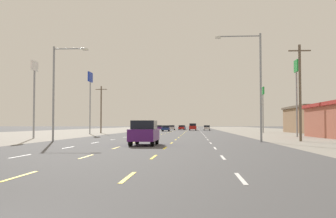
{
  "coord_description": "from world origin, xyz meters",
  "views": [
    {
      "loc": [
        3.85,
        -4.95,
        1.66
      ],
      "look_at": [
        0.64,
        40.61,
        3.52
      ],
      "focal_mm": 40.9,
      "sensor_mm": 36.0,
      "label": 1
    }
  ],
  "objects_px": {
    "pole_sign_right_row_1": "(297,80)",
    "streetlight_right_row_0": "(256,79)",
    "sedan_inner_left_near": "(166,128)",
    "streetlight_left_row_0": "(57,87)",
    "pole_sign_left_row_2": "(90,87)",
    "sedan_inner_left_farthest": "(172,127)",
    "sedan_center_turn_distant_a": "(183,127)",
    "sedan_center_turn_farther": "(181,128)",
    "suv_inner_right_mid": "(193,127)",
    "pole_sign_right_row_2": "(263,98)",
    "suv_center_turn_nearest": "(144,132)",
    "sedan_far_left_far": "(159,128)",
    "sedan_far_right_midfar": "(207,128)",
    "pole_sign_left_row_1": "(34,83)"
  },
  "relations": [
    {
      "from": "sedan_center_turn_farther",
      "to": "sedan_center_turn_distant_a",
      "type": "distance_m",
      "value": 12.7
    },
    {
      "from": "sedan_far_right_midfar",
      "to": "pole_sign_left_row_1",
      "type": "distance_m",
      "value": 69.06
    },
    {
      "from": "sedan_center_turn_farther",
      "to": "sedan_center_turn_distant_a",
      "type": "bearing_deg",
      "value": 89.96
    },
    {
      "from": "sedan_center_turn_farther",
      "to": "sedan_inner_left_near",
      "type": "bearing_deg",
      "value": -97.61
    },
    {
      "from": "sedan_inner_left_farthest",
      "to": "sedan_center_turn_distant_a",
      "type": "bearing_deg",
      "value": 70.91
    },
    {
      "from": "sedan_inner_left_near",
      "to": "pole_sign_left_row_1",
      "type": "distance_m",
      "value": 51.36
    },
    {
      "from": "suv_center_turn_nearest",
      "to": "suv_inner_right_mid",
      "type": "bearing_deg",
      "value": 87.37
    },
    {
      "from": "suv_inner_right_mid",
      "to": "sedan_center_turn_distant_a",
      "type": "xyz_separation_m",
      "value": [
        -3.5,
        23.44,
        -0.27
      ]
    },
    {
      "from": "streetlight_left_row_0",
      "to": "streetlight_right_row_0",
      "type": "height_order",
      "value": "streetlight_right_row_0"
    },
    {
      "from": "suv_center_turn_nearest",
      "to": "pole_sign_right_row_2",
      "type": "xyz_separation_m",
      "value": [
        17.8,
        47.7,
        5.97
      ]
    },
    {
      "from": "pole_sign_right_row_2",
      "to": "streetlight_right_row_0",
      "type": "relative_size",
      "value": 0.89
    },
    {
      "from": "suv_inner_right_mid",
      "to": "sedan_center_turn_farther",
      "type": "relative_size",
      "value": 1.09
    },
    {
      "from": "sedan_inner_left_near",
      "to": "streetlight_left_row_0",
      "type": "distance_m",
      "value": 57.68
    },
    {
      "from": "suv_center_turn_nearest",
      "to": "sedan_far_left_far",
      "type": "bearing_deg",
      "value": 94.49
    },
    {
      "from": "pole_sign_left_row_2",
      "to": "pole_sign_right_row_2",
      "type": "distance_m",
      "value": 34.47
    },
    {
      "from": "pole_sign_right_row_2",
      "to": "streetlight_left_row_0",
      "type": "xyz_separation_m",
      "value": [
        -27.4,
        -41.33,
        -1.58
      ]
    },
    {
      "from": "sedan_center_turn_farther",
      "to": "pole_sign_right_row_1",
      "type": "bearing_deg",
      "value": -74.44
    },
    {
      "from": "pole_sign_right_row_2",
      "to": "streetlight_left_row_0",
      "type": "height_order",
      "value": "streetlight_left_row_0"
    },
    {
      "from": "sedan_inner_left_farthest",
      "to": "streetlight_left_row_0",
      "type": "height_order",
      "value": "streetlight_left_row_0"
    },
    {
      "from": "sedan_inner_left_near",
      "to": "sedan_far_left_far",
      "type": "distance_m",
      "value": 21.94
    },
    {
      "from": "sedan_inner_left_farthest",
      "to": "sedan_center_turn_distant_a",
      "type": "distance_m",
      "value": 9.65
    },
    {
      "from": "sedan_inner_left_farthest",
      "to": "suv_inner_right_mid",
      "type": "bearing_deg",
      "value": -65.07
    },
    {
      "from": "suv_center_turn_nearest",
      "to": "pole_sign_right_row_1",
      "type": "xyz_separation_m",
      "value": [
        17.84,
        22.18,
        6.63
      ]
    },
    {
      "from": "sedan_far_left_far",
      "to": "sedan_inner_left_farthest",
      "type": "height_order",
      "value": "same"
    },
    {
      "from": "suv_center_turn_nearest",
      "to": "sedan_center_turn_farther",
      "type": "bearing_deg",
      "value": 90.03
    },
    {
      "from": "sedan_far_left_far",
      "to": "sedan_center_turn_farther",
      "type": "relative_size",
      "value": 1.0
    },
    {
      "from": "suv_inner_right_mid",
      "to": "pole_sign_right_row_1",
      "type": "height_order",
      "value": "pole_sign_right_row_1"
    },
    {
      "from": "sedan_far_right_midfar",
      "to": "pole_sign_right_row_2",
      "type": "height_order",
      "value": "pole_sign_right_row_2"
    },
    {
      "from": "sedan_far_right_midfar",
      "to": "pole_sign_right_row_1",
      "type": "xyz_separation_m",
      "value": [
        10.42,
        -56.74,
        6.9
      ]
    },
    {
      "from": "pole_sign_right_row_2",
      "to": "pole_sign_left_row_1",
      "type": "bearing_deg",
      "value": -134.32
    },
    {
      "from": "sedan_inner_left_near",
      "to": "streetlight_right_row_0",
      "type": "bearing_deg",
      "value": -77.16
    },
    {
      "from": "suv_center_turn_nearest",
      "to": "pole_sign_left_row_1",
      "type": "relative_size",
      "value": 0.53
    },
    {
      "from": "sedan_far_right_midfar",
      "to": "streetlight_left_row_0",
      "type": "distance_m",
      "value": 74.67
    },
    {
      "from": "streetlight_right_row_0",
      "to": "sedan_inner_left_farthest",
      "type": "bearing_deg",
      "value": 98.91
    },
    {
      "from": "sedan_center_turn_distant_a",
      "to": "streetlight_right_row_0",
      "type": "bearing_deg",
      "value": -83.87
    },
    {
      "from": "sedan_center_turn_distant_a",
      "to": "streetlight_left_row_0",
      "type": "height_order",
      "value": "streetlight_left_row_0"
    },
    {
      "from": "sedan_far_right_midfar",
      "to": "sedan_inner_left_farthest",
      "type": "relative_size",
      "value": 1.0
    },
    {
      "from": "sedan_inner_left_near",
      "to": "sedan_far_left_far",
      "type": "xyz_separation_m",
      "value": [
        -3.59,
        21.64,
        0.0
      ]
    },
    {
      "from": "sedan_center_turn_farther",
      "to": "pole_sign_right_row_2",
      "type": "height_order",
      "value": "pole_sign_right_row_2"
    },
    {
      "from": "pole_sign_right_row_1",
      "to": "pole_sign_left_row_2",
      "type": "bearing_deg",
      "value": 158.19
    },
    {
      "from": "pole_sign_right_row_2",
      "to": "sedan_center_turn_distant_a",
      "type": "bearing_deg",
      "value": 109.13
    },
    {
      "from": "sedan_inner_left_near",
      "to": "pole_sign_right_row_2",
      "type": "xyz_separation_m",
      "value": [
        20.89,
        -15.79,
        6.24
      ]
    },
    {
      "from": "pole_sign_left_row_1",
      "to": "pole_sign_right_row_2",
      "type": "relative_size",
      "value": 1.01
    },
    {
      "from": "streetlight_right_row_0",
      "to": "pole_sign_right_row_2",
      "type": "bearing_deg",
      "value": 79.21
    },
    {
      "from": "pole_sign_right_row_1",
      "to": "streetlight_right_row_0",
      "type": "distance_m",
      "value": 17.75
    },
    {
      "from": "pole_sign_left_row_1",
      "to": "pole_sign_left_row_2",
      "type": "relative_size",
      "value": 0.86
    },
    {
      "from": "sedan_center_turn_distant_a",
      "to": "pole_sign_right_row_1",
      "type": "xyz_separation_m",
      "value": [
        17.87,
        -76.9,
        6.9
      ]
    },
    {
      "from": "sedan_inner_left_farthest",
      "to": "streetlight_right_row_0",
      "type": "xyz_separation_m",
      "value": [
        13.11,
        -83.59,
        5.28
      ]
    },
    {
      "from": "sedan_inner_left_near",
      "to": "pole_sign_left_row_2",
      "type": "bearing_deg",
      "value": -111.33
    },
    {
      "from": "streetlight_left_row_0",
      "to": "suv_inner_right_mid",
      "type": "bearing_deg",
      "value": 79.31
    }
  ]
}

